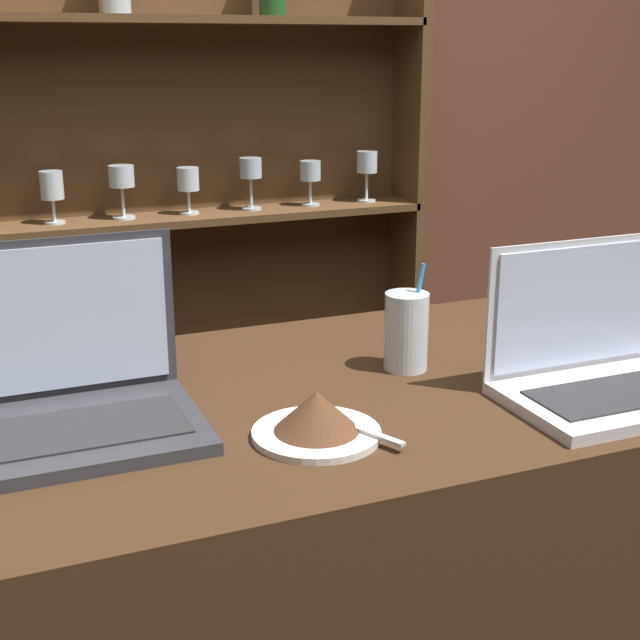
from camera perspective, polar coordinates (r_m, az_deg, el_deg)
back_wall at (r=2.46m, az=-9.88°, el=12.89°), size 7.00×0.06×2.70m
back_shelf at (r=2.43m, az=-8.52°, el=5.31°), size 1.32×0.18×1.98m
laptop_near at (r=1.26m, az=-15.63°, el=-4.35°), size 0.33×0.25×0.25m
laptop_far at (r=1.40m, az=17.90°, el=-2.54°), size 0.34×0.21×0.22m
cake_plate at (r=1.19m, az=-0.21°, el=-6.27°), size 0.18×0.18×0.07m
water_glass at (r=1.43m, az=5.54°, el=-0.72°), size 0.07×0.07×0.17m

